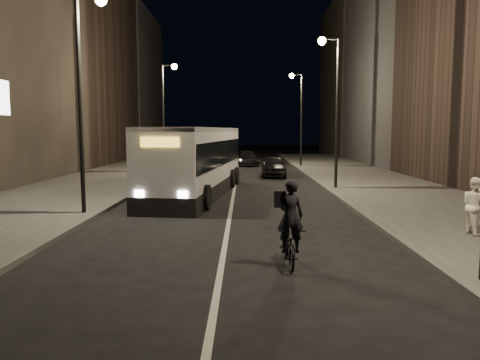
{
  "coord_description": "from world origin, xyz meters",
  "views": [
    {
      "loc": [
        0.56,
        -13.64,
        3.3
      ],
      "look_at": [
        0.4,
        3.26,
        1.5
      ],
      "focal_mm": 35.0,
      "sensor_mm": 36.0,
      "label": 1
    }
  ],
  "objects_px": {
    "cyclist_on_bicycle": "(289,237)",
    "city_bus": "(197,159)",
    "streetlight_left_far": "(166,103)",
    "streetlight_left_near": "(86,75)",
    "pedestrian_woman": "(475,206)",
    "car_near": "(274,166)",
    "streetlight_right_mid": "(333,92)",
    "car_mid": "(199,159)",
    "car_far": "(247,158)",
    "streetlight_right_far": "(299,107)"
  },
  "relations": [
    {
      "from": "car_near",
      "to": "car_mid",
      "type": "distance_m",
      "value": 11.58
    },
    {
      "from": "streetlight_left_far",
      "to": "car_mid",
      "type": "bearing_deg",
      "value": 77.13
    },
    {
      "from": "city_bus",
      "to": "car_far",
      "type": "relative_size",
      "value": 2.72
    },
    {
      "from": "car_near",
      "to": "car_far",
      "type": "distance_m",
      "value": 10.63
    },
    {
      "from": "cyclist_on_bicycle",
      "to": "streetlight_left_far",
      "type": "bearing_deg",
      "value": 104.02
    },
    {
      "from": "streetlight_left_far",
      "to": "car_far",
      "type": "xyz_separation_m",
      "value": [
        6.13,
        8.31,
        -4.67
      ]
    },
    {
      "from": "streetlight_right_mid",
      "to": "city_bus",
      "type": "distance_m",
      "value": 8.22
    },
    {
      "from": "streetlight_right_far",
      "to": "car_far",
      "type": "xyz_separation_m",
      "value": [
        -4.53,
        2.31,
        -4.67
      ]
    },
    {
      "from": "pedestrian_woman",
      "to": "cyclist_on_bicycle",
      "type": "bearing_deg",
      "value": 106.52
    },
    {
      "from": "streetlight_left_near",
      "to": "car_mid",
      "type": "relative_size",
      "value": 2.08
    },
    {
      "from": "streetlight_right_mid",
      "to": "car_near",
      "type": "height_order",
      "value": "streetlight_right_mid"
    },
    {
      "from": "streetlight_right_far",
      "to": "city_bus",
      "type": "relative_size",
      "value": 0.63
    },
    {
      "from": "pedestrian_woman",
      "to": "car_near",
      "type": "height_order",
      "value": "pedestrian_woman"
    },
    {
      "from": "streetlight_right_far",
      "to": "car_near",
      "type": "height_order",
      "value": "streetlight_right_far"
    },
    {
      "from": "streetlight_right_far",
      "to": "streetlight_left_near",
      "type": "relative_size",
      "value": 1.0
    },
    {
      "from": "car_near",
      "to": "car_far",
      "type": "relative_size",
      "value": 0.92
    },
    {
      "from": "pedestrian_woman",
      "to": "car_mid",
      "type": "xyz_separation_m",
      "value": [
        -11.14,
        29.21,
        -0.39
      ]
    },
    {
      "from": "streetlight_left_far",
      "to": "streetlight_right_far",
      "type": "bearing_deg",
      "value": 29.36
    },
    {
      "from": "streetlight_right_mid",
      "to": "cyclist_on_bicycle",
      "type": "xyz_separation_m",
      "value": [
        -3.67,
        -14.44,
        -4.65
      ]
    },
    {
      "from": "car_mid",
      "to": "pedestrian_woman",
      "type": "bearing_deg",
      "value": 111.72
    },
    {
      "from": "pedestrian_woman",
      "to": "car_near",
      "type": "bearing_deg",
      "value": 4.97
    },
    {
      "from": "city_bus",
      "to": "cyclist_on_bicycle",
      "type": "height_order",
      "value": "city_bus"
    },
    {
      "from": "pedestrian_woman",
      "to": "car_far",
      "type": "xyz_separation_m",
      "value": [
        -6.74,
        29.93,
        -0.34
      ]
    },
    {
      "from": "streetlight_left_far",
      "to": "pedestrian_woman",
      "type": "height_order",
      "value": "streetlight_left_far"
    },
    {
      "from": "car_far",
      "to": "streetlight_right_mid",
      "type": "bearing_deg",
      "value": -83.54
    },
    {
      "from": "pedestrian_woman",
      "to": "car_near",
      "type": "distance_m",
      "value": 20.07
    },
    {
      "from": "streetlight_right_far",
      "to": "streetlight_left_far",
      "type": "relative_size",
      "value": 1.0
    },
    {
      "from": "streetlight_left_near",
      "to": "cyclist_on_bicycle",
      "type": "bearing_deg",
      "value": -42.64
    },
    {
      "from": "pedestrian_woman",
      "to": "car_mid",
      "type": "distance_m",
      "value": 31.26
    },
    {
      "from": "streetlight_right_mid",
      "to": "pedestrian_woman",
      "type": "xyz_separation_m",
      "value": [
        2.21,
        -11.62,
        -4.33
      ]
    },
    {
      "from": "streetlight_right_far",
      "to": "car_mid",
      "type": "xyz_separation_m",
      "value": [
        -8.93,
        1.58,
        -4.72
      ]
    },
    {
      "from": "streetlight_right_mid",
      "to": "streetlight_left_far",
      "type": "xyz_separation_m",
      "value": [
        -10.66,
        10.0,
        0.0
      ]
    },
    {
      "from": "cyclist_on_bicycle",
      "to": "pedestrian_woman",
      "type": "xyz_separation_m",
      "value": [
        5.88,
        2.81,
        0.32
      ]
    },
    {
      "from": "city_bus",
      "to": "pedestrian_woman",
      "type": "xyz_separation_m",
      "value": [
        9.41,
        -9.78,
        -0.83
      ]
    },
    {
      "from": "cyclist_on_bicycle",
      "to": "car_far",
      "type": "distance_m",
      "value": 32.76
    },
    {
      "from": "car_mid",
      "to": "car_far",
      "type": "distance_m",
      "value": 4.46
    },
    {
      "from": "streetlight_left_far",
      "to": "city_bus",
      "type": "relative_size",
      "value": 0.63
    },
    {
      "from": "car_far",
      "to": "car_near",
      "type": "bearing_deg",
      "value": -87.27
    },
    {
      "from": "streetlight_left_far",
      "to": "pedestrian_woman",
      "type": "xyz_separation_m",
      "value": [
        12.87,
        -21.62,
        -4.33
      ]
    },
    {
      "from": "streetlight_right_mid",
      "to": "car_far",
      "type": "xyz_separation_m",
      "value": [
        -4.53,
        18.31,
        -4.67
      ]
    },
    {
      "from": "streetlight_right_far",
      "to": "car_near",
      "type": "relative_size",
      "value": 1.86
    },
    {
      "from": "streetlight_right_far",
      "to": "cyclist_on_bicycle",
      "type": "distance_m",
      "value": 31.01
    },
    {
      "from": "car_near",
      "to": "car_mid",
      "type": "bearing_deg",
      "value": 125.72
    },
    {
      "from": "cyclist_on_bicycle",
      "to": "city_bus",
      "type": "bearing_deg",
      "value": 103.73
    },
    {
      "from": "streetlight_left_far",
      "to": "streetlight_left_near",
      "type": "bearing_deg",
      "value": -90.0
    },
    {
      "from": "city_bus",
      "to": "car_mid",
      "type": "height_order",
      "value": "city_bus"
    },
    {
      "from": "streetlight_right_mid",
      "to": "city_bus",
      "type": "height_order",
      "value": "streetlight_right_mid"
    },
    {
      "from": "streetlight_left_far",
      "to": "city_bus",
      "type": "bearing_deg",
      "value": -73.73
    },
    {
      "from": "streetlight_right_far",
      "to": "car_near",
      "type": "bearing_deg",
      "value": -108.03
    },
    {
      "from": "streetlight_left_near",
      "to": "car_mid",
      "type": "height_order",
      "value": "streetlight_left_near"
    }
  ]
}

